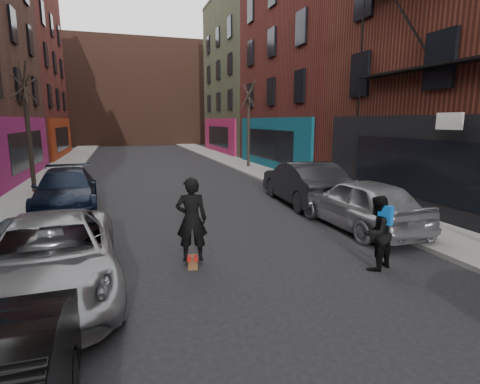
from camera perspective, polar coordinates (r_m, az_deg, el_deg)
sidewalk_left at (r=31.27m, az=-24.82°, el=3.88°), size 2.50×84.00×0.13m
sidewalk_right at (r=32.20m, az=-2.12°, el=5.05°), size 2.50×84.00×0.13m
buildings_right at (r=23.62m, az=26.94°, el=21.17°), size 12.00×56.00×16.00m
building_far at (r=57.03m, az=-15.80°, el=14.16°), size 40.00×10.00×14.00m
tree_left_far at (r=19.25m, az=-29.68°, el=9.64°), size 2.00×2.00×6.50m
tree_right_far at (r=26.29m, az=1.31°, el=11.31°), size 2.00×2.00×6.80m
parked_left_far at (r=8.13m, az=-26.91°, el=-8.85°), size 2.86×5.51×1.48m
parked_left_end at (r=15.41m, az=-24.97°, el=0.28°), size 2.43×5.38×1.53m
parked_right_far at (r=12.11m, az=17.86°, el=-1.64°), size 2.06×4.81×1.62m
parked_right_end at (r=15.30m, az=9.61°, el=1.45°), size 2.19×5.35×1.72m
skateboard at (r=9.01m, az=-7.23°, el=-10.51°), size 0.35×0.83×0.10m
skateboarder at (r=8.69m, az=-7.39°, el=-4.16°), size 0.79×0.58×1.97m
pedestrian at (r=8.95m, az=20.12°, el=-5.83°), size 1.00×0.90×1.69m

